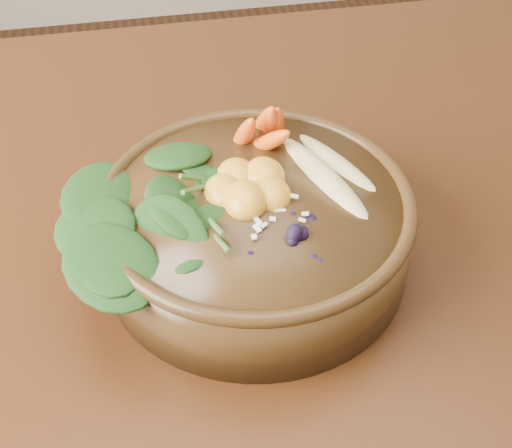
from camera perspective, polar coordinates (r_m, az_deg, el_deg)
The scene contains 8 objects.
dining_table at distance 0.98m, azimuth 13.35°, elevation -0.02°, with size 1.60×0.90×0.75m.
stoneware_bowl at distance 0.74m, azimuth 0.00°, elevation -0.57°, with size 0.32×0.32×0.09m, color #432D15.
kale_heap at distance 0.73m, azimuth -6.03°, elevation 5.07°, with size 0.21×0.19×0.05m, color #1E4A18, non-canonical shape.
carrot_cluster at distance 0.77m, azimuth 0.51°, elevation 9.49°, with size 0.07×0.07×0.09m, color orange, non-canonical shape.
banana_halves at distance 0.75m, azimuth 6.00°, elevation 5.34°, with size 0.11×0.19×0.03m.
mandarin_cluster at distance 0.72m, azimuth -0.64°, elevation 3.98°, with size 0.09×0.10×0.04m, color orange, non-canonical shape.
blueberry_pile at distance 0.66m, azimuth 3.13°, elevation 0.23°, with size 0.15×0.11×0.04m, color black, non-canonical shape.
coconut_flakes at distance 0.70m, azimuth 1.06°, elevation 1.26°, with size 0.10×0.08×0.01m, color white, non-canonical shape.
Camera 1 is at (-0.36, -0.64, 1.30)m, focal length 50.00 mm.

